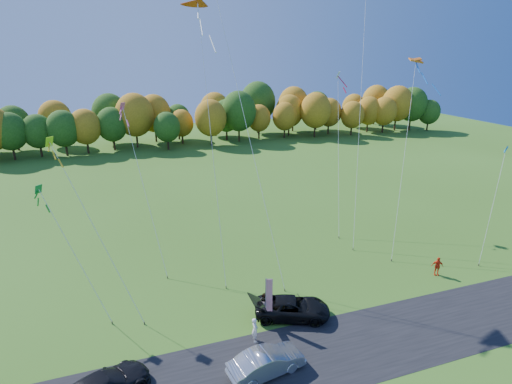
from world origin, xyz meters
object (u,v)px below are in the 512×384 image
object	(u,v)px
person_east	(437,266)
feather_flag	(268,297)
black_suv	(292,308)
silver_sedan	(266,362)

from	to	relation	value
person_east	feather_flag	world-z (taller)	feather_flag
black_suv	person_east	xyz separation A→B (m)	(13.18, 1.22, 0.08)
black_suv	silver_sedan	size ratio (longest dim) A/B	1.15
person_east	black_suv	bearing A→B (deg)	-148.76
person_east	feather_flag	xyz separation A→B (m)	(-15.04, -1.50, 1.36)
silver_sedan	person_east	size ratio (longest dim) A/B	2.81
black_suv	feather_flag	xyz separation A→B (m)	(-1.86, -0.28, 1.45)
silver_sedan	feather_flag	bearing A→B (deg)	-31.66
person_east	silver_sedan	bearing A→B (deg)	-136.01
silver_sedan	feather_flag	xyz separation A→B (m)	(1.54, 3.90, 1.42)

